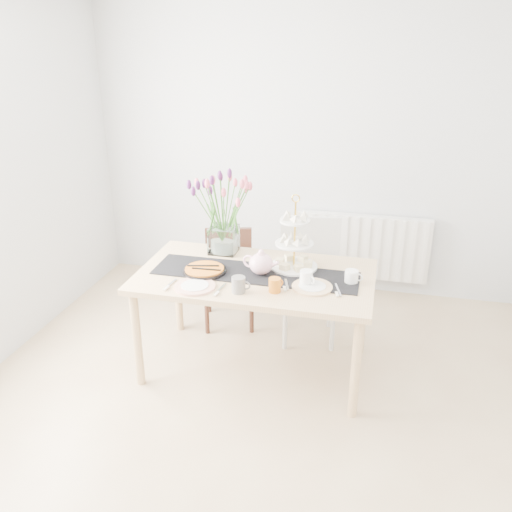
% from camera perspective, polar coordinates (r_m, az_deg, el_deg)
% --- Properties ---
extents(room_shell, '(4.50, 4.50, 4.50)m').
position_cam_1_polar(room_shell, '(2.76, -0.65, 1.82)').
color(room_shell, tan).
rests_on(room_shell, ground).
extents(radiator, '(1.20, 0.08, 0.60)m').
position_cam_1_polar(radiator, '(5.04, 11.08, 0.99)').
color(radiator, white).
rests_on(radiator, room_shell).
extents(dining_table, '(1.60, 0.90, 0.75)m').
position_cam_1_polar(dining_table, '(3.72, -0.07, -2.95)').
color(dining_table, tan).
rests_on(dining_table, ground).
extents(chair_brown, '(0.48, 0.48, 0.78)m').
position_cam_1_polar(chair_brown, '(4.49, -2.87, -1.47)').
color(chair_brown, '#321712').
rests_on(chair_brown, ground).
extents(chair_white, '(0.54, 0.54, 0.95)m').
position_cam_1_polar(chair_white, '(4.25, 5.67, -1.41)').
color(chair_white, silver).
rests_on(chair_white, ground).
extents(table_runner, '(1.40, 0.35, 0.01)m').
position_cam_1_polar(table_runner, '(3.68, -0.07, -1.82)').
color(table_runner, black).
rests_on(table_runner, dining_table).
extents(tulip_vase, '(0.71, 0.71, 0.62)m').
position_cam_1_polar(tulip_vase, '(3.92, -3.52, 5.81)').
color(tulip_vase, silver).
rests_on(tulip_vase, dining_table).
extents(cake_stand, '(0.33, 0.33, 0.48)m').
position_cam_1_polar(cake_stand, '(3.72, 4.05, 0.65)').
color(cake_stand, gold).
rests_on(cake_stand, dining_table).
extents(teapot, '(0.30, 0.27, 0.17)m').
position_cam_1_polar(teapot, '(3.64, 0.54, -0.82)').
color(teapot, white).
rests_on(teapot, dining_table).
extents(cream_jug, '(0.10, 0.10, 0.09)m').
position_cam_1_polar(cream_jug, '(3.59, 10.01, -2.17)').
color(cream_jug, white).
rests_on(cream_jug, dining_table).
extents(tart_tin, '(0.30, 0.30, 0.04)m').
position_cam_1_polar(tart_tin, '(3.71, -5.44, -1.53)').
color(tart_tin, black).
rests_on(tart_tin, dining_table).
extents(mug_grey, '(0.09, 0.09, 0.10)m').
position_cam_1_polar(mug_grey, '(3.41, -1.85, -3.04)').
color(mug_grey, slate).
rests_on(mug_grey, dining_table).
extents(mug_white, '(0.12, 0.12, 0.10)m').
position_cam_1_polar(mug_white, '(3.52, 5.30, -2.31)').
color(mug_white, white).
rests_on(mug_white, dining_table).
extents(mug_orange, '(0.11, 0.11, 0.09)m').
position_cam_1_polar(mug_orange, '(3.42, 1.98, -3.08)').
color(mug_orange, '#CB6B16').
rests_on(mug_orange, dining_table).
extents(plate_left, '(0.30, 0.30, 0.01)m').
position_cam_1_polar(plate_left, '(3.52, -6.45, -3.20)').
color(plate_left, white).
rests_on(plate_left, dining_table).
extents(plate_right, '(0.33, 0.33, 0.01)m').
position_cam_1_polar(plate_right, '(3.50, 5.93, -3.27)').
color(plate_right, silver).
rests_on(plate_right, dining_table).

